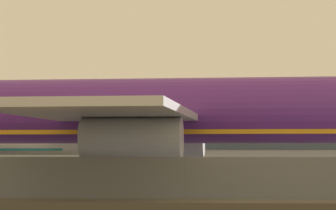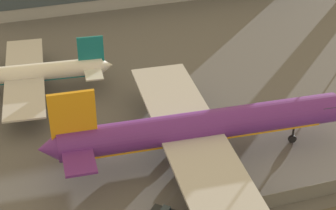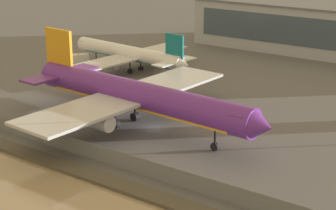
# 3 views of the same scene
# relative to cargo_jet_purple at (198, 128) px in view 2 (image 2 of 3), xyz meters

# --- Properties ---
(ground_plane) EXTENTS (500.00, 500.00, 0.00)m
(ground_plane) POSITION_rel_cargo_jet_purple_xyz_m (2.88, 1.41, -5.72)
(ground_plane) COLOR #565659
(perimeter_fence) EXTENTS (280.00, 0.10, 2.63)m
(perimeter_fence) POSITION_rel_cargo_jet_purple_xyz_m (2.88, -14.59, -4.40)
(perimeter_fence) COLOR slate
(perimeter_fence) RESTS_ON ground
(cargo_jet_purple) EXTENTS (51.14, 43.88, 14.98)m
(cargo_jet_purple) POSITION_rel_cargo_jet_purple_xyz_m (0.00, 0.00, 0.00)
(cargo_jet_purple) COLOR #602889
(cargo_jet_purple) RESTS_ON ground
(passenger_jet_white_teal) EXTENTS (37.07, 32.07, 10.63)m
(passenger_jet_white_teal) POSITION_rel_cargo_jet_purple_xyz_m (-25.20, 29.35, -1.66)
(passenger_jet_white_teal) COLOR white
(passenger_jet_white_teal) RESTS_ON ground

